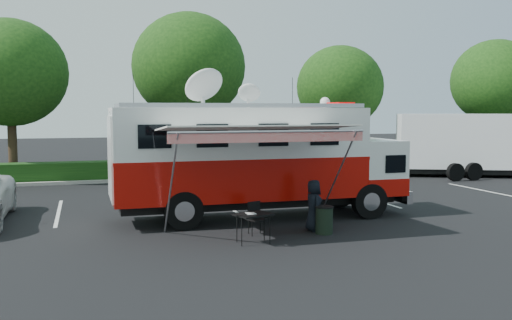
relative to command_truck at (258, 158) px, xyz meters
The scene contains 10 objects.
ground_plane 2.01m from the command_truck, ahead, with size 120.00×120.00×0.00m, color black.
back_border 13.30m from the command_truck, 84.56° to the left, with size 60.00×6.14×8.87m.
stall_lines 3.63m from the command_truck, 97.88° to the left, with size 24.12×5.50×0.01m.
command_truck is the anchor object (origin of this frame).
awning 3.10m from the command_truck, 107.42° to the right, with size 5.34×2.75×3.22m.
person 3.31m from the command_truck, 68.26° to the right, with size 0.75×0.49×1.53m, color black.
folding_table 3.84m from the command_truck, 109.20° to the right, with size 1.13×0.96×0.81m.
folding_chair 2.87m from the command_truck, 109.09° to the right, with size 0.57×0.61×0.94m.
trash_bin 3.50m from the command_truck, 68.89° to the right, with size 0.54×0.54×0.81m.
semi_trailer 17.83m from the command_truck, 25.02° to the left, with size 10.97×6.58×3.39m.
Camera 1 is at (-5.64, -17.94, 3.59)m, focal length 40.00 mm.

